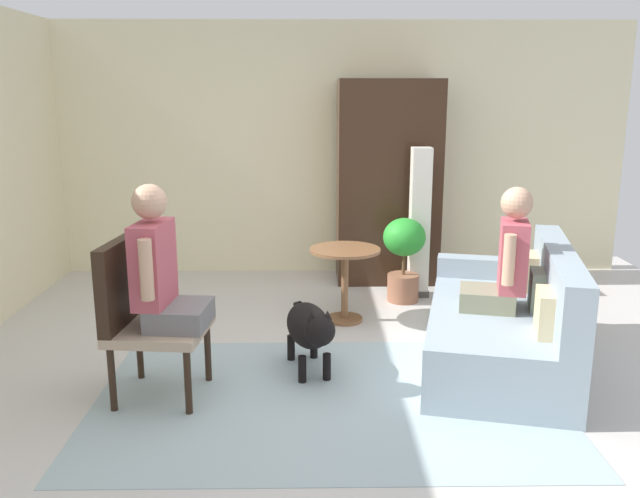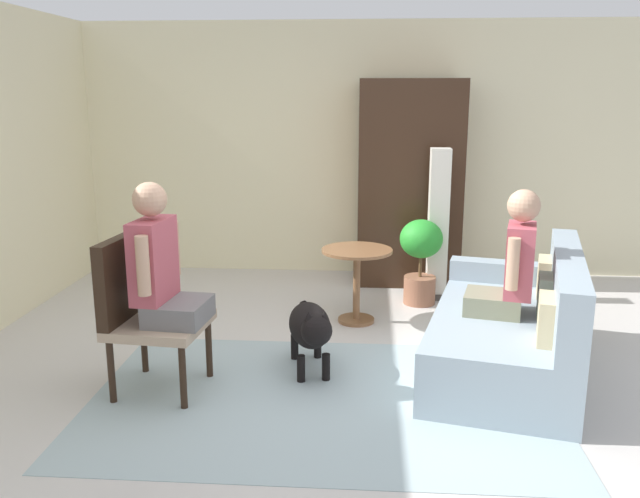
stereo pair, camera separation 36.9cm
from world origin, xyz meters
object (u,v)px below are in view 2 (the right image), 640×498
(armchair, at_px, (140,303))
(armoire_cabinet, at_px, (409,183))
(dog, at_px, (311,327))
(person_on_couch, at_px, (512,264))
(person_on_armchair, at_px, (160,266))
(column_lamp, at_px, (438,226))
(couch, at_px, (514,330))
(potted_plant, at_px, (421,254))
(round_end_table, at_px, (357,271))

(armchair, xyz_separation_m, armoire_cabinet, (1.87, 2.68, 0.43))
(dog, height_order, armoire_cabinet, armoire_cabinet)
(armchair, xyz_separation_m, person_on_couch, (2.43, 0.45, 0.19))
(person_on_armchair, bearing_deg, column_lamp, 47.48)
(couch, xyz_separation_m, potted_plant, (-0.54, 1.48, 0.18))
(person_on_couch, xyz_separation_m, potted_plant, (-0.49, 1.49, -0.31))
(person_on_couch, height_order, person_on_armchair, person_on_armchair)
(armchair, height_order, column_lamp, column_lamp)
(person_on_armchair, relative_size, potted_plant, 1.14)
(dog, relative_size, column_lamp, 0.62)
(person_on_couch, bearing_deg, column_lamp, 101.03)
(couch, relative_size, person_on_armchair, 2.21)
(armchair, relative_size, person_on_armchair, 1.14)
(column_lamp, height_order, armoire_cabinet, armoire_cabinet)
(couch, bearing_deg, round_end_table, 140.01)
(round_end_table, distance_m, dog, 1.12)
(person_on_armchair, bearing_deg, armoire_cabinet, 57.52)
(person_on_armchair, distance_m, round_end_table, 1.90)
(armchair, bearing_deg, person_on_armchair, -5.73)
(couch, height_order, armchair, armchair)
(dog, relative_size, armoire_cabinet, 0.43)
(armchair, height_order, dog, armchair)
(dog, height_order, potted_plant, potted_plant)
(round_end_table, bearing_deg, couch, -39.99)
(person_on_couch, bearing_deg, person_on_armchair, -168.59)
(couch, height_order, potted_plant, couch)
(person_on_couch, bearing_deg, potted_plant, 108.15)
(person_on_couch, distance_m, armoire_cabinet, 2.32)
(round_end_table, bearing_deg, column_lamp, 44.41)
(armchair, xyz_separation_m, dog, (1.07, 0.32, -0.25))
(armoire_cabinet, bearing_deg, person_on_armchair, -122.48)
(person_on_couch, height_order, armoire_cabinet, armoire_cabinet)
(potted_plant, xyz_separation_m, armoire_cabinet, (-0.08, 0.74, 0.55))
(couch, relative_size, armchair, 1.95)
(round_end_table, xyz_separation_m, dog, (-0.30, -1.07, -0.11))
(couch, distance_m, column_lamp, 1.75)
(person_on_armchair, xyz_separation_m, dog, (0.92, 0.34, -0.50))
(armchair, xyz_separation_m, column_lamp, (2.11, 2.12, 0.11))
(potted_plant, bearing_deg, person_on_armchair, -132.49)
(armchair, bearing_deg, round_end_table, 45.53)
(column_lamp, distance_m, armoire_cabinet, 0.69)
(column_lamp, bearing_deg, person_on_armchair, -132.52)
(couch, distance_m, person_on_couch, 0.48)
(armchair, bearing_deg, potted_plant, 44.97)
(person_on_armchair, height_order, column_lamp, column_lamp)
(couch, distance_m, round_end_table, 1.46)
(dog, xyz_separation_m, potted_plant, (0.87, 1.62, 0.14))
(person_on_couch, xyz_separation_m, column_lamp, (-0.33, 1.67, -0.08))
(potted_plant, relative_size, column_lamp, 0.56)
(armchair, relative_size, person_on_couch, 1.17)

